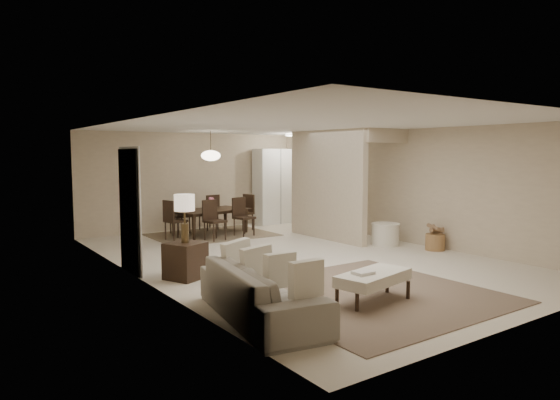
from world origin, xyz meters
TOP-DOWN VIEW (x-y plane):
  - floor at (0.00, 0.00)m, footprint 9.00×9.00m
  - ceiling at (0.00, 0.00)m, footprint 9.00×9.00m
  - back_wall at (0.00, 4.50)m, footprint 6.00×0.00m
  - left_wall at (-3.00, 0.00)m, footprint 0.00×9.00m
  - right_wall at (3.00, 0.00)m, footprint 0.00×9.00m
  - partition at (1.80, 1.25)m, footprint 0.15×2.50m
  - doorway at (-2.97, 0.60)m, footprint 0.04×0.90m
  - pantry_cabinet at (2.35, 4.15)m, footprint 1.20×0.55m
  - flush_light at (2.30, 3.20)m, footprint 0.44×0.44m
  - living_rug at (-0.68, -2.60)m, footprint 3.20×3.20m
  - sofa at (-2.45, -2.60)m, footprint 2.31×1.22m
  - ottoman_bench at (-0.88, -2.90)m, footprint 1.21×0.75m
  - side_table at (-2.40, -0.32)m, footprint 0.69×0.69m
  - table_lamp at (-2.40, -0.32)m, footprint 0.32×0.32m
  - round_pouf at (2.32, -0.10)m, footprint 0.61×0.61m
  - wicker_basket at (2.75, -1.06)m, footprint 0.51×0.51m
  - dining_rug at (-0.11, 3.28)m, footprint 2.80×2.10m
  - dining_table at (-0.11, 3.28)m, footprint 1.92×1.30m
  - dining_chairs at (-0.11, 3.28)m, footprint 2.50×2.00m
  - vase at (-0.11, 3.28)m, footprint 0.18×0.18m
  - yellow_mat at (2.46, 2.25)m, footprint 1.01×0.69m
  - pendant_light at (-0.11, 3.28)m, footprint 0.46×0.46m

SIDE VIEW (x-z plane):
  - floor at x=0.00m, z-range 0.00..0.00m
  - living_rug at x=-0.68m, z-range 0.00..0.01m
  - dining_rug at x=-0.11m, z-range 0.00..0.01m
  - yellow_mat at x=2.46m, z-range 0.00..0.01m
  - wicker_basket at x=2.75m, z-range 0.00..0.33m
  - round_pouf at x=2.32m, z-range 0.00..0.47m
  - side_table at x=-2.40m, z-range 0.00..0.57m
  - dining_table at x=-0.11m, z-range 0.00..0.62m
  - sofa at x=-2.45m, z-range 0.00..0.64m
  - ottoman_bench at x=-0.88m, z-range 0.12..0.52m
  - dining_chairs at x=-0.11m, z-range 0.00..0.92m
  - vase at x=-0.11m, z-range 0.62..0.76m
  - doorway at x=-2.97m, z-range 0.00..2.04m
  - pantry_cabinet at x=2.35m, z-range 0.00..2.10m
  - table_lamp at x=-2.40m, z-range 0.76..1.52m
  - back_wall at x=0.00m, z-range -1.75..4.25m
  - left_wall at x=-3.00m, z-range -3.25..5.75m
  - right_wall at x=3.00m, z-range -3.25..5.75m
  - partition at x=1.80m, z-range 0.00..2.50m
  - pendant_light at x=-0.11m, z-range 1.57..2.27m
  - flush_light at x=2.30m, z-range 2.44..2.48m
  - ceiling at x=0.00m, z-range 2.50..2.50m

